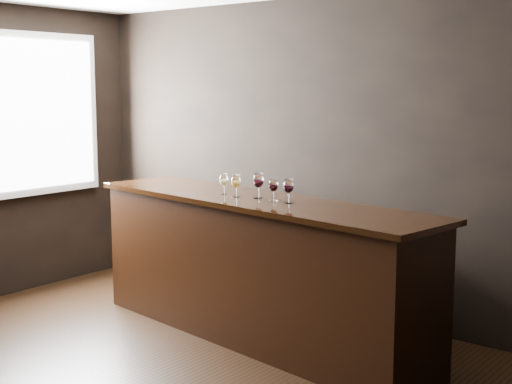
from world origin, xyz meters
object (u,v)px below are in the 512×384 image
Objects in this scene: glass_amber at (236,182)px; back_bar_shelf at (271,265)px; bar_counter at (256,271)px; glass_red_c at (288,186)px; glass_red_a at (258,181)px; glass_red_b at (273,185)px; glass_white at (224,180)px.

back_bar_shelf is at bearing 106.85° from glass_amber.
bar_counter is 0.80m from glass_red_c.
glass_red_b is (0.17, -0.03, -0.02)m from glass_red_a.
back_bar_shelf is at bearing 120.14° from glass_red_a.
glass_red_c is (0.16, -0.02, 0.01)m from glass_red_b.
back_bar_shelf is 12.13× the size of glass_amber.
glass_amber is 0.35m from glass_red_b.
back_bar_shelf is 1.28m from glass_red_b.
glass_amber is 0.96× the size of glass_red_c.
glass_amber is 0.51m from glass_red_c.
bar_counter is 0.79m from glass_white.
back_bar_shelf is at bearing 128.29° from glass_red_b.
glass_red_b is at bearing 172.08° from glass_red_c.
glass_white is at bearing -175.83° from bar_counter.
glass_red_b reaches higher than bar_counter.
glass_red_c is at bearing 2.53° from bar_counter.
glass_white reaches higher than bar_counter.
bar_counter is at bearing -95.92° from glass_red_a.
glass_red_b is (0.59, -0.74, 0.87)m from back_bar_shelf.
glass_amber is at bearing -18.66° from glass_white.
glass_white reaches higher than back_bar_shelf.
glass_white is at bearing 175.66° from glass_red_c.
glass_red_b is at bearing 5.05° from glass_amber.
glass_amber is 0.19m from glass_red_a.
glass_white is at bearing -179.74° from glass_red_a.
glass_red_a is (0.18, 0.06, 0.02)m from glass_amber.
glass_red_c is (0.51, 0.01, 0.01)m from glass_amber.
back_bar_shelf is 11.60× the size of glass_red_c.
glass_red_c is (0.74, -0.76, 0.88)m from back_bar_shelf.
glass_amber is (-0.18, -0.04, 0.72)m from bar_counter.
glass_red_a is at bearing 19.52° from glass_amber.
glass_red_b reaches higher than glass_white.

